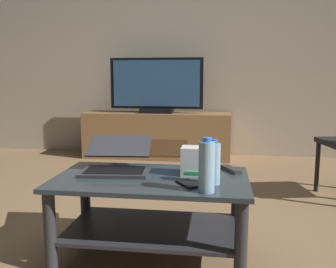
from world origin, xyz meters
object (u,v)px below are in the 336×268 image
(router_box, at_px, (195,161))
(water_bottle_near, at_px, (207,166))
(television, at_px, (156,87))
(media_cabinet, at_px, (157,135))
(tv_remote, at_px, (231,169))
(coffee_table, at_px, (151,203))
(water_bottle_far, at_px, (214,163))
(laptop, at_px, (117,161))
(cell_phone, at_px, (188,184))

(router_box, distance_m, water_bottle_near, 0.30)
(television, height_order, water_bottle_near, television)
(media_cabinet, relative_size, tv_remote, 10.69)
(coffee_table, relative_size, television, 0.93)
(water_bottle_far, bearing_deg, laptop, 160.50)
(tv_remote, bearing_deg, coffee_table, 175.72)
(laptop, height_order, water_bottle_far, water_bottle_far)
(television, distance_m, water_bottle_near, 2.73)
(laptop, bearing_deg, media_cabinet, 94.14)
(media_cabinet, xyz_separation_m, water_bottle_near, (0.67, -2.65, 0.29))
(television, relative_size, router_box, 7.16)
(water_bottle_far, bearing_deg, coffee_table, 165.64)
(coffee_table, relative_size, router_box, 6.67)
(router_box, bearing_deg, water_bottle_near, -76.39)
(coffee_table, distance_m, cell_phone, 0.27)
(router_box, bearing_deg, cell_phone, -95.97)
(coffee_table, bearing_deg, tv_remote, 23.50)
(water_bottle_near, bearing_deg, coffee_table, 143.77)
(television, bearing_deg, water_bottle_far, -74.24)
(water_bottle_near, bearing_deg, water_bottle_far, 77.13)
(media_cabinet, relative_size, laptop, 4.25)
(router_box, distance_m, cell_phone, 0.20)
(coffee_table, height_order, water_bottle_near, water_bottle_near)
(laptop, xyz_separation_m, cell_phone, (0.41, -0.22, -0.05))
(media_cabinet, bearing_deg, laptop, -85.86)
(cell_phone, bearing_deg, tv_remote, 21.56)
(laptop, height_order, water_bottle_near, water_bottle_near)
(television, height_order, water_bottle_far, television)
(water_bottle_far, bearing_deg, router_box, 122.37)
(coffee_table, xyz_separation_m, laptop, (-0.21, 0.11, 0.20))
(tv_remote, bearing_deg, media_cabinet, 81.65)
(coffee_table, height_order, media_cabinet, media_cabinet)
(television, distance_m, tv_remote, 2.40)
(water_bottle_near, xyz_separation_m, cell_phone, (-0.09, 0.10, -0.11))
(media_cabinet, distance_m, tv_remote, 2.39)
(television, xyz_separation_m, router_box, (0.60, -2.33, -0.33))
(coffee_table, distance_m, media_cabinet, 2.46)
(laptop, xyz_separation_m, tv_remote, (0.63, 0.07, -0.05))
(tv_remote, bearing_deg, television, 81.83)
(cell_phone, bearing_deg, laptop, 119.49)
(laptop, xyz_separation_m, router_box, (0.43, -0.03, 0.02))
(router_box, height_order, water_bottle_near, water_bottle_near)
(laptop, relative_size, cell_phone, 2.88)
(coffee_table, xyz_separation_m, router_box, (0.22, 0.08, 0.22))
(television, distance_m, water_bottle_far, 2.61)
(cell_phone, bearing_deg, router_box, 51.39)
(coffee_table, distance_m, laptop, 0.31)
(router_box, relative_size, cell_phone, 1.07)
(router_box, height_order, water_bottle_far, water_bottle_far)
(tv_remote, bearing_deg, router_box, -179.22)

